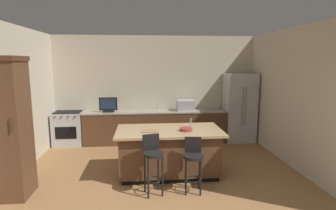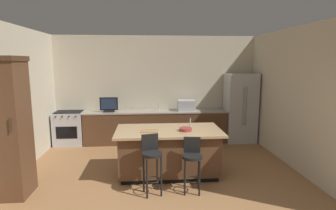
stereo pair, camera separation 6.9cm
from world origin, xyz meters
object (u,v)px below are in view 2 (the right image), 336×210
at_px(kitchen_island, 169,152).
at_px(bar_stool_right, 192,160).
at_px(tv_monitor, 109,105).
at_px(microwave, 186,105).
at_px(fruit_bowl, 186,129).
at_px(cutting_board, 150,131).
at_px(refrigerator, 240,108).
at_px(bar_stool_left, 152,159).
at_px(range_oven, 70,128).
at_px(cabinet_tower, 10,126).

xyz_separation_m(kitchen_island, bar_stool_right, (0.34, -0.76, 0.09)).
bearing_deg(bar_stool_right, tv_monitor, 128.97).
bearing_deg(microwave, fruit_bowl, -98.55).
distance_m(kitchen_island, tv_monitor, 2.67).
bearing_deg(bar_stool_right, cutting_board, 145.30).
height_order(tv_monitor, fruit_bowl, tv_monitor).
height_order(refrigerator, fruit_bowl, refrigerator).
distance_m(kitchen_island, microwave, 2.39).
relative_size(tv_monitor, cutting_board, 1.45).
distance_m(bar_stool_left, cutting_board, 0.74).
xyz_separation_m(fruit_bowl, cutting_board, (-0.69, 0.02, -0.02)).
relative_size(range_oven, microwave, 1.90).
relative_size(microwave, fruit_bowl, 1.98).
xyz_separation_m(kitchen_island, range_oven, (-2.53, 2.22, -0.02)).
distance_m(cabinet_tower, bar_stool_right, 3.08).
xyz_separation_m(tv_monitor, fruit_bowl, (1.76, -2.29, -0.12)).
height_order(cabinet_tower, microwave, cabinet_tower).
xyz_separation_m(kitchen_island, microwave, (0.67, 2.22, 0.57)).
xyz_separation_m(microwave, bar_stool_right, (-0.33, -2.98, -0.47)).
height_order(refrigerator, cutting_board, refrigerator).
distance_m(kitchen_island, cabinet_tower, 2.84).
relative_size(bar_stool_right, fruit_bowl, 3.89).
bearing_deg(tv_monitor, bar_stool_right, -58.59).
bearing_deg(bar_stool_right, refrigerator, 65.28).
height_order(kitchen_island, microwave, microwave).
bearing_deg(bar_stool_right, fruit_bowl, 99.83).
distance_m(kitchen_island, cutting_board, 0.60).
bearing_deg(microwave, kitchen_island, -106.83).
xyz_separation_m(range_oven, bar_stool_left, (2.18, -2.99, 0.16)).
bearing_deg(range_oven, kitchen_island, -41.29).
bearing_deg(bar_stool_left, refrigerator, 35.95).
bearing_deg(range_oven, bar_stool_left, -53.96).
distance_m(bar_stool_right, fruit_bowl, 0.74).
xyz_separation_m(cabinet_tower, bar_stool_right, (3.01, -0.11, -0.65)).
xyz_separation_m(cabinet_tower, bar_stool_left, (2.31, -0.12, -0.59)).
xyz_separation_m(refrigerator, microwave, (-1.53, 0.04, 0.08)).
distance_m(microwave, bar_stool_right, 3.03).
relative_size(range_oven, tv_monitor, 1.90).
xyz_separation_m(refrigerator, cabinet_tower, (-4.86, -2.83, 0.25)).
distance_m(bar_stool_left, fruit_bowl, 0.99).
relative_size(tv_monitor, bar_stool_right, 0.51).
bearing_deg(tv_monitor, fruit_bowl, -52.45).
height_order(cabinet_tower, bar_stool_right, cabinet_tower).
xyz_separation_m(microwave, fruit_bowl, (-0.35, -2.34, -0.09)).
relative_size(refrigerator, microwave, 3.99).
distance_m(refrigerator, bar_stool_left, 3.91).
distance_m(bar_stool_left, bar_stool_right, 0.70).
distance_m(refrigerator, range_oven, 4.75).
xyz_separation_m(bar_stool_left, bar_stool_right, (0.69, 0.01, -0.05)).
height_order(range_oven, bar_stool_left, bar_stool_left).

